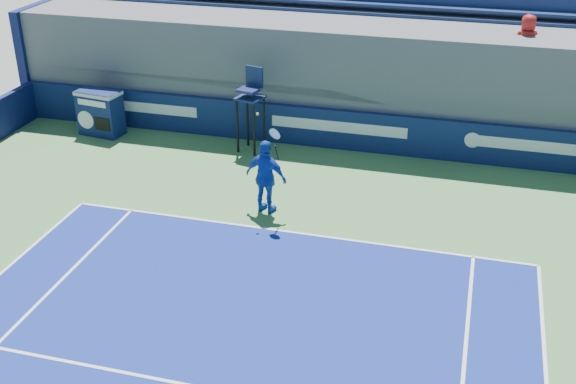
# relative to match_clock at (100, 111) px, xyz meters

# --- Properties ---
(back_hoarding) EXTENTS (20.40, 0.21, 1.20)m
(back_hoarding) POSITION_rel_match_clock_xyz_m (7.26, 0.82, -0.14)
(back_hoarding) COLOR #0D1B4A
(back_hoarding) RESTS_ON ground
(match_clock) EXTENTS (1.41, 0.89, 1.40)m
(match_clock) POSITION_rel_match_clock_xyz_m (0.00, 0.00, 0.00)
(match_clock) COLOR #101D51
(match_clock) RESTS_ON ground
(umpire_chair) EXTENTS (0.84, 0.84, 2.48)m
(umpire_chair) POSITION_rel_match_clock_xyz_m (4.84, 0.01, 0.79)
(umpire_chair) COLOR black
(umpire_chair) RESTS_ON ground
(tennis_player) EXTENTS (1.17, 0.71, 2.57)m
(tennis_player) POSITION_rel_match_clock_xyz_m (6.37, -3.55, 0.21)
(tennis_player) COLOR #1543B1
(tennis_player) RESTS_ON apron
(stadium_seating) EXTENTS (21.00, 4.05, 4.40)m
(stadium_seating) POSITION_rel_match_clock_xyz_m (7.26, 2.88, 1.09)
(stadium_seating) COLOR #55555B
(stadium_seating) RESTS_ON ground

